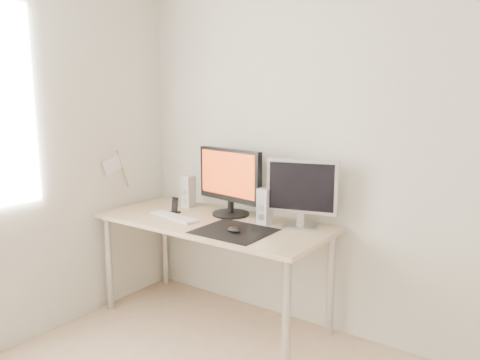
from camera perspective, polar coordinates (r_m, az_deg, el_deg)
The scene contains 11 objects.
wall_back at distance 2.94m, azimuth 15.64°, elevation 3.90°, with size 3.50×3.50×0.00m, color silver.
mousepad at distance 2.90m, azimuth -0.74°, elevation -6.25°, with size 0.45×0.40×0.00m, color black.
mouse at distance 2.86m, azimuth -0.77°, elevation -6.09°, with size 0.10×0.06×0.04m, color black.
desk at distance 3.18m, azimuth -3.33°, elevation -6.24°, with size 1.60×0.70×0.73m.
main_monitor at distance 3.23m, azimuth -1.26°, elevation 0.06°, with size 0.55×0.30×0.47m.
second_monitor at distance 2.96m, azimuth 7.54°, elevation -1.23°, with size 0.44×0.21×0.43m.
speaker_left at distance 3.51m, azimuth -6.31°, elevation -1.41°, with size 0.08×0.09×0.24m.
speaker_right at distance 3.04m, azimuth 3.03°, elevation -3.21°, with size 0.08×0.09×0.24m.
keyboard at distance 3.23m, azimuth -8.10°, elevation -4.49°, with size 0.43×0.18×0.02m.
phone_dock at distance 3.36m, azimuth -7.94°, elevation -3.44°, with size 0.06×0.06×0.12m.
pennant at distance 3.54m, azimuth -14.91°, elevation 1.69°, with size 0.01×0.23×0.29m.
Camera 1 is at (0.98, -1.00, 1.56)m, focal length 35.00 mm.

